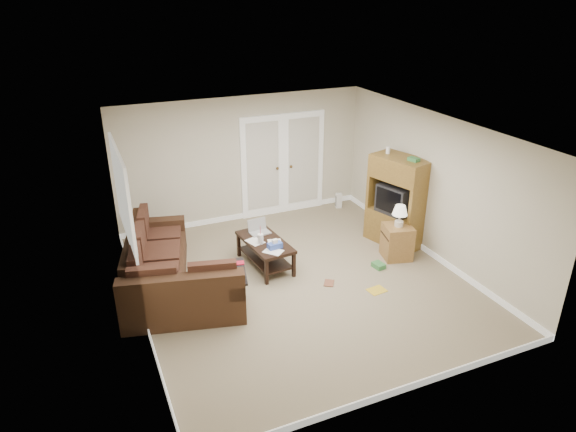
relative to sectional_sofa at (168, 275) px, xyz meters
name	(u,v)px	position (x,y,z in m)	size (l,w,h in m)	color
floor	(300,281)	(2.01, -0.51, -0.32)	(5.50, 5.50, 0.00)	gray
ceiling	(302,130)	(2.01, -0.51, 2.18)	(5.00, 5.50, 0.02)	silver
wall_left	(132,240)	(-0.49, -0.51, 0.93)	(0.02, 5.50, 2.50)	beige
wall_right	(435,188)	(4.51, -0.51, 0.93)	(0.02, 5.50, 2.50)	beige
wall_back	(243,160)	(2.01, 2.24, 0.93)	(5.00, 0.02, 2.50)	beige
wall_front	(408,305)	(2.01, -3.26, 0.93)	(5.00, 0.02, 2.50)	beige
baseboards	(300,279)	(2.01, -0.51, -0.27)	(5.00, 5.50, 0.10)	white
french_doors	(283,165)	(2.86, 2.20, 0.72)	(1.80, 0.05, 2.13)	white
window_left	(123,194)	(-0.45, 0.49, 1.23)	(0.05, 1.92, 1.42)	white
sectional_sofa	(168,275)	(0.00, 0.00, 0.00)	(1.90, 2.96, 0.81)	#3F2718
coffee_table	(265,252)	(1.68, 0.21, -0.06)	(0.70, 1.22, 0.80)	black
tv_armoire	(397,201)	(4.21, 0.09, 0.51)	(0.84, 1.15, 1.77)	brown
side_cabinet	(397,239)	(3.90, -0.43, 0.04)	(0.57, 0.57, 0.99)	olive
space_heater	(339,201)	(4.04, 1.94, -0.16)	(0.13, 0.11, 0.32)	white
floor_magazine	(377,290)	(3.01, -1.23, -0.32)	(0.28, 0.22, 0.01)	gold
floor_greenbox	(379,265)	(3.42, -0.63, -0.28)	(0.16, 0.21, 0.09)	#397D40
floor_book	(324,283)	(2.35, -0.71, -0.31)	(0.15, 0.21, 0.02)	brown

